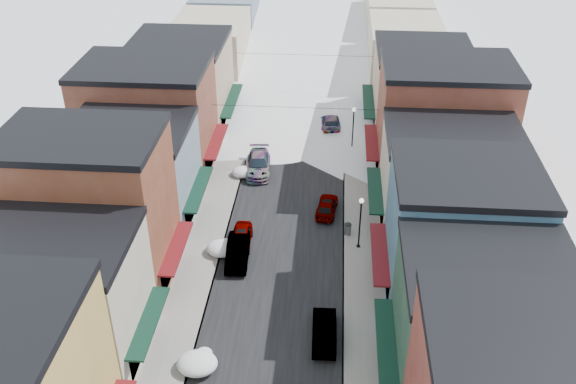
% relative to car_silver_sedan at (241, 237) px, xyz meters
% --- Properties ---
extents(road, '(10.00, 160.00, 0.01)m').
position_rel_car_silver_sedan_xyz_m(road, '(3.50, 34.34, -0.70)').
color(road, black).
rests_on(road, ground).
extents(sidewalk_left, '(3.20, 160.00, 0.15)m').
position_rel_car_silver_sedan_xyz_m(sidewalk_left, '(-3.10, 34.34, -0.63)').
color(sidewalk_left, gray).
rests_on(sidewalk_left, ground).
extents(sidewalk_right, '(3.20, 160.00, 0.15)m').
position_rel_car_silver_sedan_xyz_m(sidewalk_right, '(10.10, 34.34, -0.63)').
color(sidewalk_right, gray).
rests_on(sidewalk_right, ground).
extents(curb_left, '(0.10, 160.00, 0.15)m').
position_rel_car_silver_sedan_xyz_m(curb_left, '(-1.55, 34.34, -0.63)').
color(curb_left, slate).
rests_on(curb_left, ground).
extents(curb_right, '(0.10, 160.00, 0.15)m').
position_rel_car_silver_sedan_xyz_m(curb_right, '(8.55, 34.34, -0.63)').
color(curb_right, slate).
rests_on(curb_right, ground).
extents(bldg_l_cream, '(11.30, 8.20, 9.50)m').
position_rel_car_silver_sedan_xyz_m(bldg_l_cream, '(-9.69, -13.16, 4.05)').
color(bldg_l_cream, '#C3B59C').
rests_on(bldg_l_cream, ground).
extents(bldg_l_brick_near, '(12.30, 8.20, 12.50)m').
position_rel_car_silver_sedan_xyz_m(bldg_l_brick_near, '(-10.19, -5.16, 5.55)').
color(bldg_l_brick_near, brown).
rests_on(bldg_l_brick_near, ground).
extents(bldg_l_grayblue, '(11.30, 9.20, 9.00)m').
position_rel_car_silver_sedan_xyz_m(bldg_l_grayblue, '(-9.69, 3.34, 3.80)').
color(bldg_l_grayblue, slate).
rests_on(bldg_l_grayblue, ground).
extents(bldg_l_brick_far, '(13.30, 9.20, 11.00)m').
position_rel_car_silver_sedan_xyz_m(bldg_l_brick_far, '(-10.69, 12.34, 4.80)').
color(bldg_l_brick_far, brown).
rests_on(bldg_l_brick_far, ground).
extents(bldg_l_tan, '(11.30, 11.20, 10.00)m').
position_rel_car_silver_sedan_xyz_m(bldg_l_tan, '(-9.69, 22.34, 4.30)').
color(bldg_l_tan, tan).
rests_on(bldg_l_tan, ground).
extents(bldg_r_green, '(11.30, 9.20, 9.50)m').
position_rel_car_silver_sedan_xyz_m(bldg_r_green, '(16.69, -13.66, 4.05)').
color(bldg_r_green, '#1E3F2F').
rests_on(bldg_r_green, ground).
extents(bldg_r_blue, '(11.30, 9.20, 10.50)m').
position_rel_car_silver_sedan_xyz_m(bldg_r_blue, '(16.69, -4.66, 4.55)').
color(bldg_r_blue, '#345D76').
rests_on(bldg_r_blue, ground).
extents(bldg_r_cream, '(12.30, 9.20, 9.00)m').
position_rel_car_silver_sedan_xyz_m(bldg_r_cream, '(17.19, 4.34, 3.80)').
color(bldg_r_cream, '#BEAF99').
rests_on(bldg_r_cream, ground).
extents(bldg_r_brick_far, '(13.30, 9.20, 11.50)m').
position_rel_car_silver_sedan_xyz_m(bldg_r_brick_far, '(17.69, 13.34, 5.05)').
color(bldg_r_brick_far, maroon).
rests_on(bldg_r_brick_far, ground).
extents(bldg_r_tan, '(11.30, 11.20, 9.50)m').
position_rel_car_silver_sedan_xyz_m(bldg_r_tan, '(16.69, 23.34, 4.05)').
color(bldg_r_tan, tan).
rests_on(bldg_r_tan, ground).
extents(distant_blocks, '(34.00, 55.00, 8.00)m').
position_rel_car_silver_sedan_xyz_m(distant_blocks, '(3.50, 57.34, 3.29)').
color(distant_blocks, gray).
rests_on(distant_blocks, ground).
extents(overhead_cables, '(16.40, 15.04, 0.04)m').
position_rel_car_silver_sedan_xyz_m(overhead_cables, '(3.50, 21.84, 5.49)').
color(overhead_cables, black).
rests_on(overhead_cables, ground).
extents(car_silver_sedan, '(1.77, 4.18, 1.41)m').
position_rel_car_silver_sedan_xyz_m(car_silver_sedan, '(0.00, 0.00, 0.00)').
color(car_silver_sedan, '#95979C').
rests_on(car_silver_sedan, ground).
extents(car_dark_hatch, '(2.01, 5.06, 1.64)m').
position_rel_car_silver_sedan_xyz_m(car_dark_hatch, '(0.00, -2.13, 0.11)').
color(car_dark_hatch, black).
rests_on(car_dark_hatch, ground).
extents(car_silver_wagon, '(2.83, 5.95, 1.67)m').
position_rel_car_silver_sedan_xyz_m(car_silver_wagon, '(0.00, 12.32, 0.13)').
color(car_silver_wagon, '#ABAEB3').
rests_on(car_silver_wagon, ground).
extents(car_green_sedan, '(1.78, 4.78, 1.56)m').
position_rel_car_silver_sedan_xyz_m(car_green_sedan, '(7.23, -10.55, 0.08)').
color(car_green_sedan, black).
rests_on(car_green_sedan, ground).
extents(car_gray_suv, '(2.19, 4.42, 1.45)m').
position_rel_car_silver_sedan_xyz_m(car_gray_suv, '(7.00, 5.35, 0.02)').
color(car_gray_suv, gray).
rests_on(car_gray_suv, ground).
extents(car_black_sedan, '(2.71, 5.85, 1.65)m').
position_rel_car_silver_sedan_xyz_m(car_black_sedan, '(7.00, 22.55, 0.12)').
color(car_black_sedan, black).
rests_on(car_black_sedan, ground).
extents(car_lane_silver, '(1.75, 4.18, 1.41)m').
position_rel_car_silver_sedan_xyz_m(car_lane_silver, '(1.30, 32.73, 0.00)').
color(car_lane_silver, '#93959B').
rests_on(car_lane_silver, ground).
extents(car_lane_white, '(3.44, 6.25, 1.66)m').
position_rel_car_silver_sedan_xyz_m(car_lane_white, '(5.09, 49.93, 0.12)').
color(car_lane_white, '#BDBDBF').
rests_on(car_lane_white, ground).
extents(trash_can, '(0.60, 0.60, 1.02)m').
position_rel_car_silver_sedan_xyz_m(trash_can, '(8.88, 1.94, -0.04)').
color(trash_can, '#5C6062').
rests_on(trash_can, sidewalk_right).
extents(streetlamp_near, '(0.39, 0.39, 4.71)m').
position_rel_car_silver_sedan_xyz_m(streetlamp_near, '(9.77, 0.21, 2.42)').
color(streetlamp_near, black).
rests_on(streetlamp_near, sidewalk_right).
extents(streetlamp_far, '(0.41, 0.41, 4.96)m').
position_rel_car_silver_sedan_xyz_m(streetlamp_far, '(9.34, 17.17, 2.57)').
color(streetlamp_far, black).
rests_on(streetlamp_far, sidewalk_right).
extents(snow_pile_near, '(2.69, 2.85, 1.14)m').
position_rel_car_silver_sedan_xyz_m(snow_pile_near, '(-0.94, -13.88, -0.16)').
color(snow_pile_near, white).
rests_on(snow_pile_near, ground).
extents(snow_pile_mid, '(2.58, 2.79, 1.09)m').
position_rel_car_silver_sedan_xyz_m(snow_pile_mid, '(-1.38, -1.34, -0.18)').
color(snow_pile_mid, white).
rests_on(snow_pile_mid, ground).
extents(snow_pile_far, '(2.26, 2.59, 0.96)m').
position_rel_car_silver_sedan_xyz_m(snow_pile_far, '(-1.38, 11.34, -0.25)').
color(snow_pile_far, white).
rests_on(snow_pile_far, ground).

